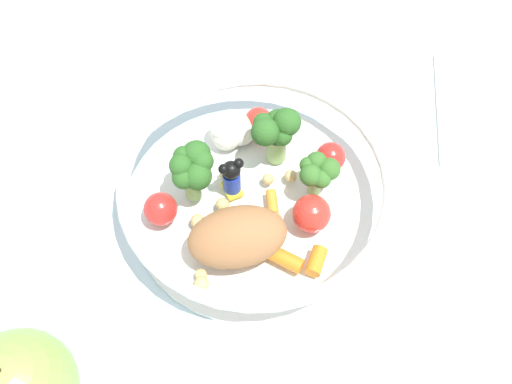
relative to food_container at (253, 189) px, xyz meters
The scene contains 3 objects.
ground_plane 0.04m from the food_container, 43.95° to the right, with size 2.40×2.40×0.00m, color silver.
food_container is the anchor object (origin of this frame).
folded_napkin 0.25m from the food_container, 16.61° to the left, with size 0.10×0.13×0.01m, color silver.
Camera 1 is at (-0.05, -0.26, 0.47)m, focal length 44.10 mm.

